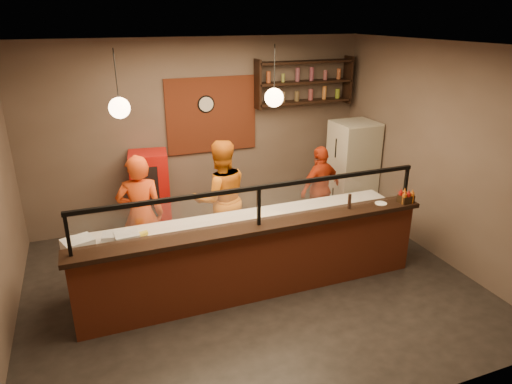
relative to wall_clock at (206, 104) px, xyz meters
name	(u,v)px	position (x,y,z in m)	size (l,w,h in m)	color
floor	(251,284)	(-0.10, -2.46, -2.10)	(6.00, 6.00, 0.00)	black
ceiling	(250,46)	(-0.10, -2.46, 1.10)	(6.00, 6.00, 0.00)	#3C332E
wall_back	(201,133)	(-0.10, 0.04, -0.50)	(6.00, 6.00, 0.00)	brown
wall_right	(438,153)	(2.90, -2.46, -0.50)	(5.00, 5.00, 0.00)	brown
wall_front	(359,274)	(-0.10, -4.96, -0.50)	(6.00, 6.00, 0.00)	brown
brick_patch	(212,115)	(0.10, 0.01, -0.20)	(1.60, 0.04, 1.30)	#973D21
service_counter	(259,263)	(-0.10, -2.76, -1.60)	(4.60, 0.25, 1.00)	#973D21
counter_ledge	(259,227)	(-0.10, -2.76, -1.07)	(4.70, 0.37, 0.06)	black
worktop_cabinet	(246,251)	(-0.10, -2.26, -1.68)	(4.60, 0.75, 0.85)	gray
worktop	(246,222)	(-0.10, -2.26, -1.23)	(4.60, 0.75, 0.05)	silver
sneeze_guard	(259,202)	(-0.10, -2.76, -0.73)	(4.50, 0.05, 0.52)	white
wall_shelving	(304,82)	(1.80, -0.14, 0.30)	(1.84, 0.28, 0.85)	black
wall_clock	(206,104)	(0.00, 0.00, 0.00)	(0.30, 0.30, 0.04)	black
pendant_left	(119,108)	(-1.60, -2.26, 0.45)	(0.24, 0.24, 0.77)	black
pendant_right	(274,97)	(0.30, -2.26, 0.45)	(0.24, 0.24, 0.77)	black
cook_left	(141,215)	(-1.41, -1.54, -1.21)	(0.65, 0.42, 1.78)	#D74414
cook_mid	(221,199)	(-0.20, -1.42, -1.18)	(0.89, 0.69, 1.83)	#CD6A13
cook_right	(320,189)	(1.64, -1.20, -1.35)	(0.88, 0.37, 1.50)	red
fridge	(352,169)	(2.50, -0.82, -1.22)	(0.73, 0.68, 1.76)	beige
red_cooler	(151,194)	(-1.10, -0.31, -1.38)	(0.62, 0.56, 1.44)	#B4110C
pizza_dough	(271,217)	(0.26, -2.29, -1.19)	(0.47, 0.47, 0.01)	white
prep_tub_a	(78,246)	(-2.25, -2.39, -1.12)	(0.34, 0.27, 0.17)	white
prep_tub_b	(114,239)	(-1.84, -2.31, -1.13)	(0.27, 0.21, 0.13)	silver
prep_tub_c	(127,239)	(-1.69, -2.39, -1.13)	(0.29, 0.23, 0.14)	silver
rolling_pin	(132,237)	(-1.62, -2.28, -1.17)	(0.07, 0.07, 0.40)	gold
condiment_caddy	(406,199)	(2.10, -2.83, -0.99)	(0.19, 0.15, 0.11)	black
pepper_mill	(349,201)	(1.24, -2.72, -0.94)	(0.05, 0.05, 0.21)	black
small_plate	(381,203)	(1.74, -2.75, -1.03)	(0.17, 0.17, 0.01)	white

